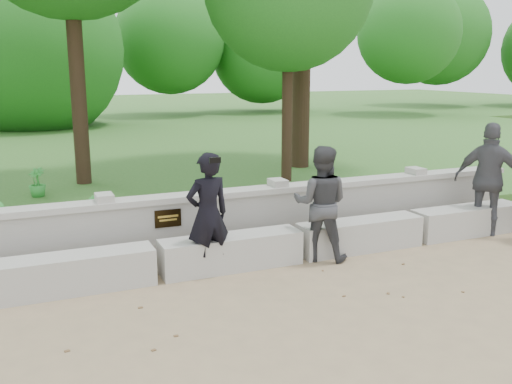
# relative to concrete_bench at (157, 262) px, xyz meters

# --- Properties ---
(ground) EXTENTS (80.00, 80.00, 0.00)m
(ground) POSITION_rel_concrete_bench_xyz_m (-0.00, -1.90, -0.22)
(ground) COLOR #957E5B
(ground) RESTS_ON ground
(lawn) EXTENTS (40.00, 22.00, 0.25)m
(lawn) POSITION_rel_concrete_bench_xyz_m (-0.00, 12.10, -0.10)
(lawn) COLOR #2E5F22
(lawn) RESTS_ON ground
(concrete_bench) EXTENTS (11.90, 0.45, 0.45)m
(concrete_bench) POSITION_rel_concrete_bench_xyz_m (0.00, 0.00, 0.00)
(concrete_bench) COLOR #ACA9A2
(concrete_bench) RESTS_ON ground
(parapet_wall) EXTENTS (12.50, 0.35, 0.90)m
(parapet_wall) POSITION_rel_concrete_bench_xyz_m (0.00, 0.70, 0.24)
(parapet_wall) COLOR #A29F99
(parapet_wall) RESTS_ON ground
(man_main) EXTENTS (0.63, 0.57, 1.59)m
(man_main) POSITION_rel_concrete_bench_xyz_m (0.65, -0.10, 0.57)
(man_main) COLOR black
(man_main) RESTS_ON ground
(visitor_left) EXTENTS (0.98, 0.93, 1.59)m
(visitor_left) POSITION_rel_concrete_bench_xyz_m (2.26, -0.12, 0.57)
(visitor_left) COLOR #36373B
(visitor_left) RESTS_ON ground
(visitor_right) EXTENTS (1.01, 1.07, 1.78)m
(visitor_right) POSITION_rel_concrete_bench_xyz_m (5.29, -0.10, 0.67)
(visitor_right) COLOR #46464C
(visitor_right) RESTS_ON ground
(shrub_a) EXTENTS (0.37, 0.30, 0.60)m
(shrub_a) POSITION_rel_concrete_bench_xyz_m (-1.75, 1.40, 0.32)
(shrub_a) COLOR green
(shrub_a) RESTS_ON lawn
(shrub_b) EXTENTS (0.39, 0.40, 0.56)m
(shrub_b) POSITION_rel_concrete_bench_xyz_m (-0.52, 1.40, 0.31)
(shrub_b) COLOR green
(shrub_b) RESTS_ON lawn
(shrub_d) EXTENTS (0.41, 0.40, 0.54)m
(shrub_d) POSITION_rel_concrete_bench_xyz_m (-1.20, 4.40, 0.30)
(shrub_d) COLOR green
(shrub_d) RESTS_ON lawn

